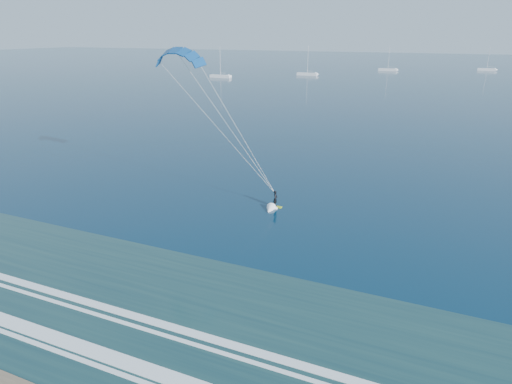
{
  "coord_description": "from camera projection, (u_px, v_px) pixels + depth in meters",
  "views": [
    {
      "loc": [
        18.08,
        -11.58,
        18.6
      ],
      "look_at": [
        1.09,
        26.46,
        3.93
      ],
      "focal_mm": 32.0,
      "sensor_mm": 36.0,
      "label": 1
    }
  ],
  "objects": [
    {
      "name": "kitesurfer_rig",
      "position": [
        224.0,
        121.0,
        49.19
      ],
      "size": [
        15.36,
        4.08,
        18.11
      ],
      "color": "#ADC617",
      "rests_on": "ground"
    },
    {
      "name": "sailboat_0",
      "position": [
        221.0,
        76.0,
        194.69
      ],
      "size": [
        9.44,
        2.4,
        12.74
      ],
      "color": "white",
      "rests_on": "ground"
    },
    {
      "name": "sailboat_2",
      "position": [
        388.0,
        70.0,
        228.4
      ],
      "size": [
        9.06,
        2.4,
        12.16
      ],
      "color": "white",
      "rests_on": "ground"
    },
    {
      "name": "sailboat_3",
      "position": [
        487.0,
        69.0,
        229.65
      ],
      "size": [
        8.48,
        2.4,
        11.56
      ],
      "color": "white",
      "rests_on": "ground"
    },
    {
      "name": "sailboat_1",
      "position": [
        307.0,
        74.0,
        204.85
      ],
      "size": [
        9.32,
        2.4,
        12.71
      ],
      "color": "white",
      "rests_on": "ground"
    }
  ]
}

